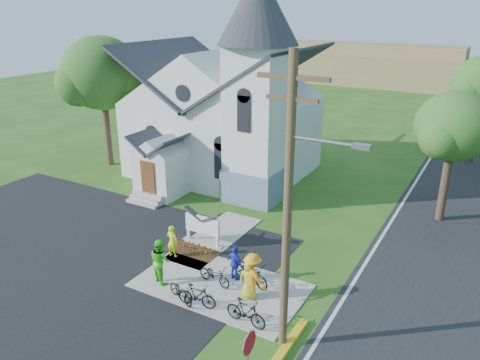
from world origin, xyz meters
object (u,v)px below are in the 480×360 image
Objects in this scene: bike_0 at (181,292)px; cyclist_4 at (249,279)px; bike_1 at (197,296)px; cyclist_3 at (253,276)px; cyclist_1 at (160,261)px; stop_sign at (249,352)px; utility_pole at (290,203)px; bike_3 at (246,312)px; bike_2 at (215,275)px; church_sign at (202,225)px; cyclist_0 at (172,241)px; cyclist_2 at (235,263)px; bike_4 at (251,273)px.

bike_0 is 0.94× the size of cyclist_4.
cyclist_3 is at bearing -54.83° from bike_1.
cyclist_3 reaches higher than cyclist_1.
cyclist_4 reaches higher than bike_1.
stop_sign is 5.23m from cyclist_4.
cyclist_1 is 0.98× the size of cyclist_3.
utility_pole is 5.82× the size of bike_3.
cyclist_3 is (1.86, -0.10, 0.56)m from bike_2.
bike_1 is at bearing -68.01° from bike_0.
church_sign is 4.84m from bike_0.
cyclist_0 reaches higher than bike_2.
cyclist_2 is at bearing -17.06° from cyclist_3.
bike_0 is (-4.63, 0.30, -4.94)m from utility_pole.
cyclist_3 is at bearing -179.97° from cyclist_4.
cyclist_3 is 1.13m from bike_4.
stop_sign is at bearing 132.52° from cyclist_3.
cyclist_3 is at bearing -34.38° from bike_0.
cyclist_2 is 0.79m from bike_4.
bike_4 is at bearing 30.02° from bike_3.
utility_pole is at bearing -117.64° from bike_4.
stop_sign is 5.73m from bike_0.
cyclist_1 is at bearing 86.88° from bike_0.
stop_sign is 3.68m from bike_3.
cyclist_1 is at bearing 133.09° from bike_4.
cyclist_2 is at bearing 43.18° from bike_3.
cyclist_4 is (1.16, -0.86, 0.06)m from cyclist_2.
cyclist_1 is at bearing 170.47° from utility_pole.
cyclist_0 is 0.98× the size of bike_1.
bike_4 is (0.74, 0.05, -0.28)m from cyclist_2.
cyclist_0 is at bearing 80.68° from bike_2.
bike_2 is (0.51, 1.68, 0.02)m from bike_0.
bike_4 is at bearing -156.75° from cyclist_2.
cyclist_1 is 3.91m from cyclist_4.
bike_0 is at bearing 95.31° from bike_3.
cyclist_4 is (-2.39, 1.83, -4.51)m from utility_pole.
stop_sign is at bearing 171.11° from cyclist_1.
bike_1 is at bearing 175.55° from utility_pole.
bike_4 is (3.76, -1.96, -0.47)m from church_sign.
utility_pole is at bearing 155.87° from cyclist_3.
stop_sign is at bearing -144.34° from bike_3.
cyclist_3 is at bearing 165.29° from cyclist_0.
stop_sign reaches higher than bike_2.
cyclist_0 is 3.12m from bike_2.
cyclist_4 is at bearing -33.70° from bike_0.
bike_2 is (2.44, -2.72, -0.54)m from church_sign.
church_sign is 3.70m from bike_2.
church_sign reaches higher than cyclist_0.
stop_sign is 1.56× the size of bike_0.
cyclist_0 reaches higher than bike_0.
church_sign is at bearing -62.69° from cyclist_1.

